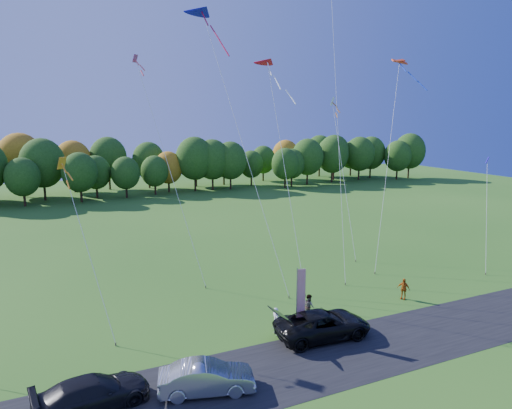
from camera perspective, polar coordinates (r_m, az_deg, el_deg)
name	(u,v)px	position (r m, az deg, el deg)	size (l,w,h in m)	color
ground	(295,328)	(30.32, 4.84, -15.12)	(160.00, 160.00, 0.00)	#2A5E19
asphalt_strip	(329,357)	(27.30, 9.13, -18.35)	(90.00, 6.00, 0.01)	black
tree_line	(139,195)	(80.95, -14.42, 1.13)	(116.00, 12.00, 10.00)	#1E4711
black_suv	(323,324)	(29.06, 8.37, -14.60)	(2.74, 5.95, 1.65)	black
silver_sedan	(207,378)	(23.92, -6.19, -20.73)	(1.63, 4.67, 1.54)	#A1A1A5
dark_truck_a	(92,393)	(23.98, -19.76, -21.30)	(2.12, 5.22, 1.52)	black
person_tailgate_a	(276,321)	(29.11, 2.51, -14.34)	(0.64, 0.42, 1.74)	white
person_tailgate_b	(309,306)	(31.44, 6.63, -12.51)	(0.80, 0.63, 1.66)	gray
person_east	(403,289)	(35.93, 17.95, -9.99)	(0.93, 0.39, 1.59)	#BC5811
feather_flag	(300,294)	(28.44, 5.54, -11.06)	(0.57, 0.16, 4.36)	#999999
kite_delta_blue	(241,140)	(36.44, -1.84, 8.03)	(4.38, 11.80, 23.64)	#4C3F33
kite_parafoil_orange	(336,81)	(42.59, 9.92, 14.98)	(7.58, 13.83, 33.26)	#4C3F33
kite_delta_red	(284,160)	(37.04, 3.50, 5.62)	(2.27, 9.60, 19.22)	#4C3F33
kite_parafoil_rainbow	(388,161)	(43.22, 16.18, 5.30)	(8.07, 6.42, 19.04)	#4C3F33
kite_diamond_yellow	(88,249)	(29.67, -20.32, -5.27)	(2.71, 5.65, 11.20)	#4C3F33
kite_diamond_white	(343,176)	(45.46, 10.87, 3.52)	(2.33, 7.84, 15.68)	#4C3F33
kite_diamond_pink	(170,171)	(37.01, -10.71, 4.17)	(4.10, 6.76, 18.52)	#4C3F33
kite_diamond_blue_low	(487,214)	(45.50, 26.86, -1.09)	(4.34, 4.51, 9.95)	#4C3F33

